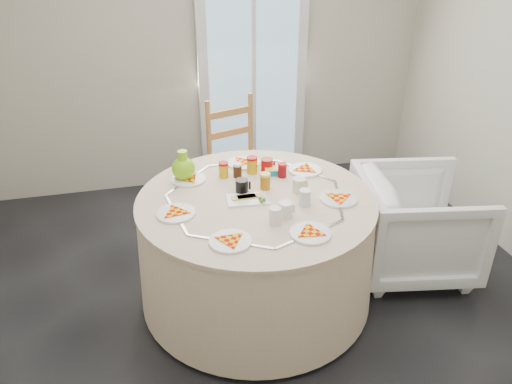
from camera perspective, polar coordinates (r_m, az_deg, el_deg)
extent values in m
plane|color=black|center=(3.37, 0.83, -13.30)|extent=(4.00, 4.00, 0.00)
cube|color=#BCB5A3|center=(4.58, -5.62, 16.36)|extent=(4.00, 0.02, 2.60)
cube|color=silver|center=(4.66, -0.38, 13.54)|extent=(1.00, 0.08, 2.10)
cylinder|color=beige|center=(3.26, 0.00, -6.59)|extent=(1.51, 1.51, 0.77)
imported|color=white|center=(3.69, 17.82, -3.26)|extent=(0.86, 0.90, 0.81)
cube|color=#117A9D|center=(3.34, 2.00, 2.48)|extent=(0.13, 0.10, 0.05)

